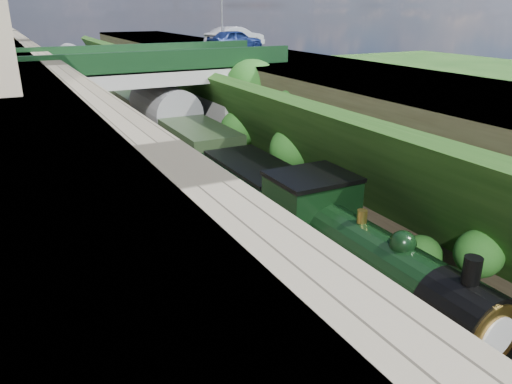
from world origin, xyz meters
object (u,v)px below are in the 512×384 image
lamppost (222,6)px  tender (255,198)px  road_bridge (160,99)px  car_silver (235,37)px  car_blue (235,40)px  tree (253,91)px  locomotive (362,264)px

lamppost → tender: 22.35m
road_bridge → tender: size_ratio=2.67×
road_bridge → car_silver: car_silver is taller
road_bridge → car_blue: car_blue is taller
lamppost → road_bridge: bearing=-137.1°
tree → car_silver: bearing=69.5°
road_bridge → tender: (0.26, -12.56, -2.46)m
tree → locomotive: size_ratio=0.65×
road_bridge → car_silver: 13.24m
road_bridge → car_blue: bearing=37.6°
road_bridge → lamppost: (7.54, 7.02, 5.49)m
lamppost → tender: bearing=-110.4°
car_blue → locomotive: (-8.05, -26.32, -5.15)m
tree → car_silver: size_ratio=1.27×
tender → road_bridge: bearing=91.2°
road_bridge → car_blue: 10.90m
lamppost → tender: lamppost is taller
lamppost → locomotive: bearing=-105.1°
road_bridge → locomotive: bearing=-89.3°
tender → lamppost: bearing=69.6°
car_silver → tender: size_ratio=0.87×
car_silver → lamppost: bearing=118.8°
car_blue → tree: bearing=146.0°
lamppost → car_blue: lamppost is taller
car_blue → lamppost: bearing=36.6°
road_bridge → locomotive: road_bridge is taller
car_silver → locomotive: size_ratio=0.51×
road_bridge → tree: size_ratio=2.42×
tree → tender: bearing=-116.7°
road_bridge → locomotive: size_ratio=1.56×
car_blue → car_silver: size_ratio=0.90×
car_blue → locomotive: car_blue is taller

